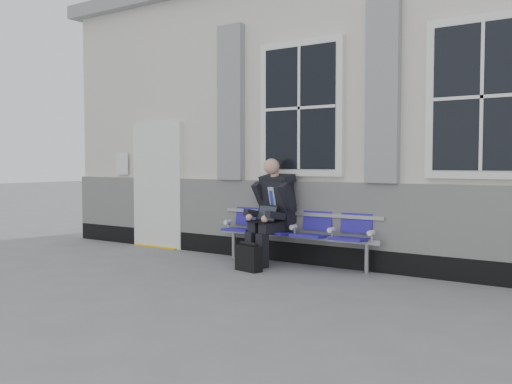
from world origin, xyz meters
The scene contains 5 objects.
ground centered at (0.00, 0.00, 0.00)m, with size 70.00×70.00×0.00m, color slate.
station_building centered at (-0.02, 3.47, 2.22)m, with size 14.40×4.40×4.49m.
bench centered at (-2.15, 1.32, 0.55)m, with size 2.60×0.47×0.91m.
businessman centered at (-2.47, 1.18, 0.81)m, with size 0.67×0.90×1.53m.
briefcase centered at (-2.43, 0.54, 0.18)m, with size 0.41×0.24×0.40m.
Camera 1 is at (2.01, -5.70, 1.47)m, focal length 40.00 mm.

